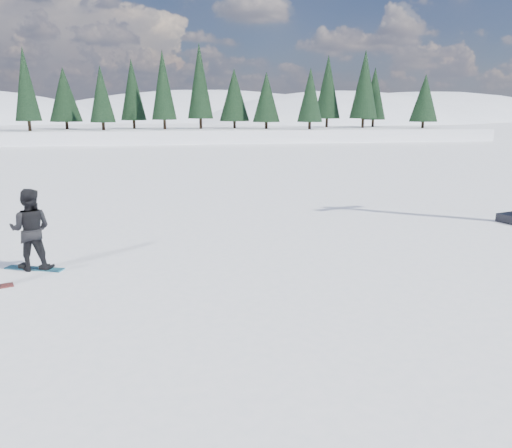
{
  "coord_description": "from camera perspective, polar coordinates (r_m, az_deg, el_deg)",
  "views": [
    {
      "loc": [
        3.79,
        -10.64,
        3.85
      ],
      "look_at": [
        5.85,
        1.22,
        1.1
      ],
      "focal_mm": 35.0,
      "sensor_mm": 36.0,
      "label": 1
    }
  ],
  "objects": [
    {
      "name": "snowboard_man",
      "position": [
        13.58,
        -23.99,
        -4.68
      ],
      "size": [
        1.5,
        0.78,
        0.03
      ],
      "primitive_type": "cube",
      "rotation": [
        0.0,
        0.0,
        -0.35
      ],
      "color": "teal",
      "rests_on": "ground"
    },
    {
      "name": "snowboarder_man",
      "position": [
        13.33,
        -24.37,
        -0.59
      ],
      "size": [
        1.02,
        0.81,
        2.02
      ],
      "primitive_type": "imported",
      "rotation": [
        0.0,
        0.0,
        3.09
      ],
      "color": "black",
      "rests_on": "ground"
    },
    {
      "name": "alpine_backdrop",
      "position": [
        201.2,
        -14.39,
        7.39
      ],
      "size": [
        412.5,
        227.0,
        53.2
      ],
      "color": "white",
      "rests_on": "ground"
    }
  ]
}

